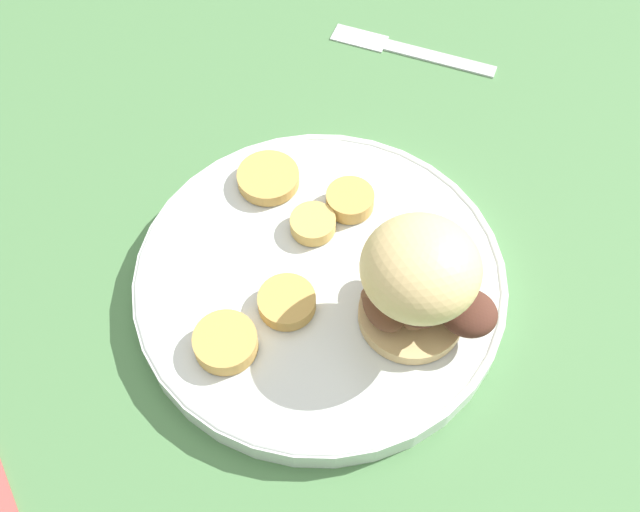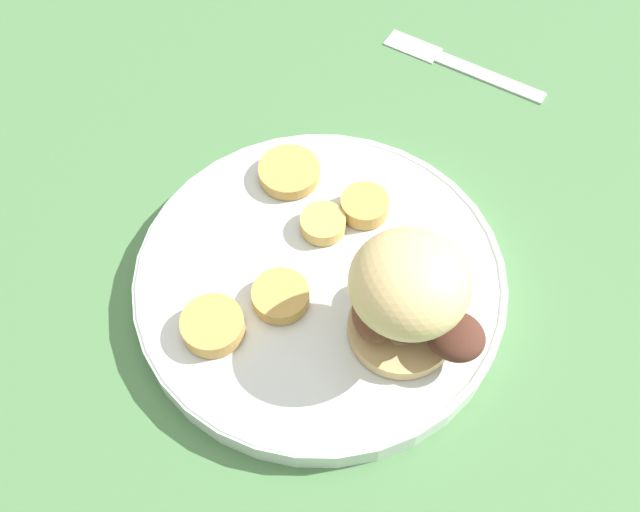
# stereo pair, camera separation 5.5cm
# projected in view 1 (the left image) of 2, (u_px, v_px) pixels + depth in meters

# --- Properties ---
(ground_plane) EXTENTS (4.00, 4.00, 0.00)m
(ground_plane) POSITION_uv_depth(u_px,v_px,m) (320.00, 289.00, 0.59)
(ground_plane) COLOR #4C7A47
(dinner_plate) EXTENTS (0.29, 0.29, 0.02)m
(dinner_plate) POSITION_uv_depth(u_px,v_px,m) (320.00, 280.00, 0.58)
(dinner_plate) COLOR silver
(dinner_plate) RESTS_ON ground_plane
(sandwich) EXTENTS (0.11, 0.08, 0.10)m
(sandwich) POSITION_uv_depth(u_px,v_px,m) (419.00, 282.00, 0.51)
(sandwich) COLOR tan
(sandwich) RESTS_ON dinner_plate
(potato_round_0) EXTENTS (0.05, 0.05, 0.01)m
(potato_round_0) POSITION_uv_depth(u_px,v_px,m) (225.00, 342.00, 0.54)
(potato_round_0) COLOR tan
(potato_round_0) RESTS_ON dinner_plate
(potato_round_1) EXTENTS (0.04, 0.04, 0.01)m
(potato_round_1) POSITION_uv_depth(u_px,v_px,m) (283.00, 299.00, 0.56)
(potato_round_1) COLOR tan
(potato_round_1) RESTS_ON dinner_plate
(potato_round_2) EXTENTS (0.05, 0.05, 0.01)m
(potato_round_2) POSITION_uv_depth(u_px,v_px,m) (268.00, 178.00, 0.62)
(potato_round_2) COLOR tan
(potato_round_2) RESTS_ON dinner_plate
(potato_round_3) EXTENTS (0.04, 0.04, 0.01)m
(potato_round_3) POSITION_uv_depth(u_px,v_px,m) (350.00, 200.00, 0.60)
(potato_round_3) COLOR tan
(potato_round_3) RESTS_ON dinner_plate
(potato_round_4) EXTENTS (0.04, 0.04, 0.01)m
(potato_round_4) POSITION_uv_depth(u_px,v_px,m) (313.00, 224.00, 0.59)
(potato_round_4) COLOR tan
(potato_round_4) RESTS_ON dinner_plate
(fork) EXTENTS (0.16, 0.08, 0.00)m
(fork) POSITION_uv_depth(u_px,v_px,m) (410.00, 50.00, 0.74)
(fork) COLOR silver
(fork) RESTS_ON ground_plane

